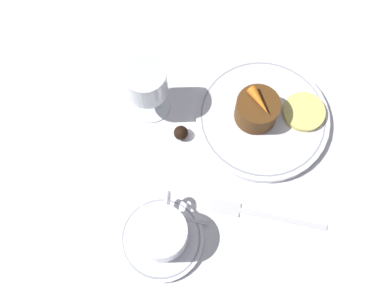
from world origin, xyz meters
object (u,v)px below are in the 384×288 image
(coffee_cup, at_px, (162,233))
(dessert_cake, at_px, (257,109))
(dinner_plate, at_px, (262,119))
(wine_glass, at_px, (147,85))
(fork, at_px, (254,213))

(coffee_cup, xyz_separation_m, dessert_cake, (0.22, -0.12, -0.00))
(dinner_plate, relative_size, coffee_cup, 2.18)
(dessert_cake, bearing_deg, dinner_plate, -105.27)
(coffee_cup, height_order, wine_glass, wine_glass)
(dinner_plate, xyz_separation_m, wine_glass, (0.00, 0.19, 0.07))
(dinner_plate, relative_size, fork, 1.20)
(dinner_plate, height_order, coffee_cup, coffee_cup)
(coffee_cup, xyz_separation_m, wine_glass, (0.22, 0.06, 0.04))
(wine_glass, bearing_deg, dinner_plate, -90.55)
(coffee_cup, bearing_deg, dinner_plate, -31.39)
(wine_glass, bearing_deg, coffee_cup, -164.90)
(wine_glass, bearing_deg, fork, -129.85)
(coffee_cup, relative_size, dessert_cake, 1.46)
(dinner_plate, distance_m, coffee_cup, 0.26)
(dinner_plate, xyz_separation_m, dessert_cake, (0.00, 0.01, 0.03))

